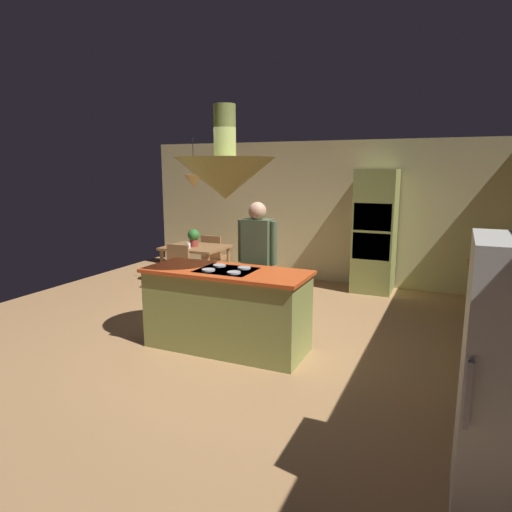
{
  "coord_description": "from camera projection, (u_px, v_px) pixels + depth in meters",
  "views": [
    {
      "loc": [
        2.35,
        -4.65,
        2.07
      ],
      "look_at": [
        0.1,
        0.4,
        1.0
      ],
      "focal_mm": 31.9,
      "sensor_mm": 36.0,
      "label": 1
    }
  ],
  "objects": [
    {
      "name": "range_hood",
      "position": [
        225.0,
        176.0,
        4.95
      ],
      "size": [
        1.1,
        1.1,
        1.0
      ],
      "color": "#8C934C"
    },
    {
      "name": "oven_tower",
      "position": [
        375.0,
        231.0,
        7.6
      ],
      "size": [
        0.66,
        0.62,
        2.06
      ],
      "color": "#8C934C",
      "rests_on": "ground"
    },
    {
      "name": "cup_on_table",
      "position": [
        188.0,
        246.0,
        7.55
      ],
      "size": [
        0.07,
        0.07,
        0.09
      ],
      "primitive_type": "cylinder",
      "color": "white",
      "rests_on": "dining_table"
    },
    {
      "name": "person_at_island",
      "position": [
        257.0,
        259.0,
        5.7
      ],
      "size": [
        0.53,
        0.22,
        1.66
      ],
      "color": "tan",
      "rests_on": "ground"
    },
    {
      "name": "dining_table",
      "position": [
        196.0,
        253.0,
        7.77
      ],
      "size": [
        1.01,
        0.83,
        0.76
      ],
      "color": "#95663D",
      "rests_on": "ground"
    },
    {
      "name": "counter_run_right",
      "position": [
        500.0,
        321.0,
        4.82
      ],
      "size": [
        0.73,
        2.05,
        0.94
      ],
      "color": "#8C934C",
      "rests_on": "ground"
    },
    {
      "name": "canister_sugar",
      "position": [
        508.0,
        276.0,
        4.42
      ],
      "size": [
        0.13,
        0.13,
        0.21
      ],
      "primitive_type": "cylinder",
      "color": "#E0B78C",
      "rests_on": "counter_run_right"
    },
    {
      "name": "pendant_light_over_table",
      "position": [
        194.0,
        181.0,
        7.53
      ],
      "size": [
        0.32,
        0.32,
        0.82
      ],
      "color": "#E0B266"
    },
    {
      "name": "chair_facing_island",
      "position": [
        175.0,
        268.0,
        7.22
      ],
      "size": [
        0.4,
        0.4,
        0.87
      ],
      "color": "#95663D",
      "rests_on": "ground"
    },
    {
      "name": "canister_tea",
      "position": [
        506.0,
        273.0,
        4.59
      ],
      "size": [
        0.12,
        0.12,
        0.19
      ],
      "primitive_type": "cylinder",
      "color": "silver",
      "rests_on": "counter_run_right"
    },
    {
      "name": "microwave_on_counter",
      "position": [
        501.0,
        256.0,
        5.24
      ],
      "size": [
        0.46,
        0.36,
        0.28
      ],
      "primitive_type": "cube",
      "color": "#232326",
      "rests_on": "counter_run_right"
    },
    {
      "name": "wall_back",
      "position": [
        318.0,
        212.0,
        8.36
      ],
      "size": [
        6.8,
        0.1,
        2.55
      ],
      "primitive_type": "cube",
      "color": "beige",
      "rests_on": "ground"
    },
    {
      "name": "canister_flour",
      "position": [
        509.0,
        279.0,
        4.26
      ],
      "size": [
        0.13,
        0.13,
        0.22
      ],
      "primitive_type": "cylinder",
      "color": "silver",
      "rests_on": "counter_run_right"
    },
    {
      "name": "potted_plant_on_table",
      "position": [
        194.0,
        237.0,
        7.69
      ],
      "size": [
        0.2,
        0.2,
        0.3
      ],
      "color": "#99382D",
      "rests_on": "dining_table"
    },
    {
      "name": "chair_by_back_wall",
      "position": [
        214.0,
        255.0,
        8.36
      ],
      "size": [
        0.4,
        0.4,
        0.87
      ],
      "rotation": [
        0.0,
        0.0,
        3.14
      ],
      "color": "#95663D",
      "rests_on": "ground"
    },
    {
      "name": "kitchen_island",
      "position": [
        227.0,
        309.0,
        5.24
      ],
      "size": [
        1.9,
        0.78,
        0.96
      ],
      "color": "#8C934C",
      "rests_on": "ground"
    },
    {
      "name": "ground",
      "position": [
        235.0,
        342.0,
        5.51
      ],
      "size": [
        8.16,
        8.16,
        0.0
      ],
      "primitive_type": "plane",
      "color": "#AD7F51"
    }
  ]
}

